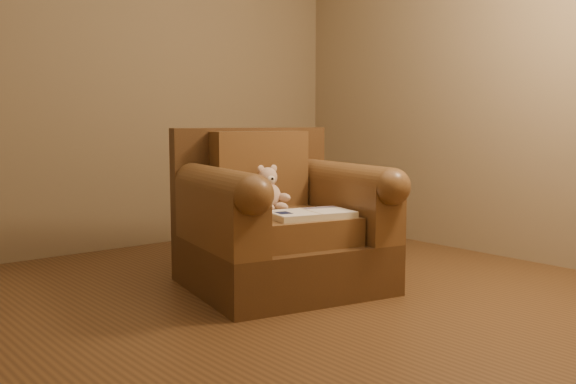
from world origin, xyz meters
TOP-DOWN VIEW (x-y plane):
  - floor at (0.00, 0.00)m, footprint 4.00×4.00m
  - armchair at (0.26, 0.37)m, footprint 1.19×1.15m
  - teddy_bear at (0.26, 0.46)m, footprint 0.19×0.23m
  - guidebook at (0.26, 0.09)m, footprint 0.50×0.37m
  - side_table at (0.78, 1.03)m, footprint 0.42×0.42m

SIDE VIEW (x-z plane):
  - floor at x=0.00m, z-range 0.00..0.00m
  - side_table at x=0.78m, z-range 0.02..0.61m
  - armchair at x=0.26m, z-range -0.10..0.81m
  - guidebook at x=0.26m, z-range 0.44..0.47m
  - teddy_bear at x=0.26m, z-range 0.40..0.68m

